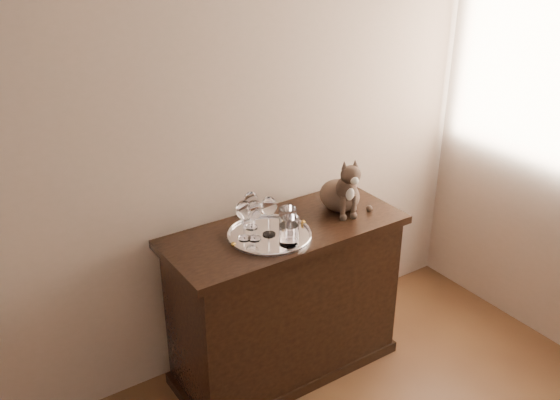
% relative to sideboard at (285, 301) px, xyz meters
% --- Properties ---
extents(wall_back, '(4.00, 0.10, 2.70)m').
position_rel_sideboard_xyz_m(wall_back, '(-0.60, 0.31, 0.93)').
color(wall_back, tan).
rests_on(wall_back, ground).
extents(sideboard, '(1.20, 0.50, 0.85)m').
position_rel_sideboard_xyz_m(sideboard, '(0.00, 0.00, 0.00)').
color(sideboard, black).
rests_on(sideboard, ground).
extents(tray, '(0.40, 0.40, 0.01)m').
position_rel_sideboard_xyz_m(tray, '(-0.11, -0.03, 0.43)').
color(tray, silver).
rests_on(tray, sideboard).
extents(wine_glass_a, '(0.07, 0.07, 0.20)m').
position_rel_sideboard_xyz_m(wine_glass_a, '(-0.23, 0.01, 0.53)').
color(wine_glass_a, white).
rests_on(wine_glass_a, tray).
extents(wine_glass_b, '(0.07, 0.07, 0.19)m').
position_rel_sideboard_xyz_m(wine_glass_b, '(-0.14, 0.08, 0.53)').
color(wine_glass_b, white).
rests_on(wine_glass_b, tray).
extents(wine_glass_c, '(0.07, 0.07, 0.20)m').
position_rel_sideboard_xyz_m(wine_glass_c, '(-0.19, -0.02, 0.53)').
color(wine_glass_c, white).
rests_on(wine_glass_c, tray).
extents(wine_glass_d, '(0.07, 0.07, 0.20)m').
position_rel_sideboard_xyz_m(wine_glass_d, '(-0.11, -0.03, 0.53)').
color(wine_glass_d, white).
rests_on(wine_glass_d, tray).
extents(tumbler_a, '(0.09, 0.09, 0.10)m').
position_rel_sideboard_xyz_m(tumbler_a, '(-0.04, -0.09, 0.48)').
color(tumbler_a, silver).
rests_on(tumbler_a, tray).
extents(tumbler_b, '(0.09, 0.09, 0.10)m').
position_rel_sideboard_xyz_m(tumbler_b, '(-0.09, -0.15, 0.48)').
color(tumbler_b, white).
rests_on(tumbler_b, tray).
extents(tumbler_c, '(0.08, 0.08, 0.09)m').
position_rel_sideboard_xyz_m(tumbler_c, '(0.01, -0.00, 0.48)').
color(tumbler_c, white).
rests_on(tumbler_c, tray).
extents(cat, '(0.37, 0.35, 0.31)m').
position_rel_sideboard_xyz_m(cat, '(0.34, 0.02, 0.58)').
color(cat, '#4F3B2F').
rests_on(cat, sideboard).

